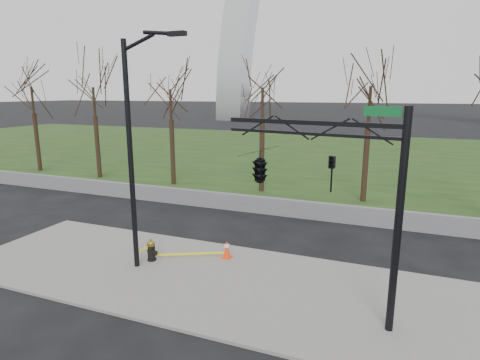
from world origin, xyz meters
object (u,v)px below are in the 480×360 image
at_px(fire_hydrant, 151,251).
at_px(traffic_cone, 227,249).
at_px(traffic_signal_mast, 283,169).
at_px(street_light, 135,141).

relative_size(fire_hydrant, traffic_cone, 1.24).
xyz_separation_m(fire_hydrant, traffic_signal_mast, (5.27, -0.87, 3.66)).
bearing_deg(street_light, traffic_cone, 37.15).
distance_m(fire_hydrant, traffic_cone, 2.84).
distance_m(traffic_cone, traffic_signal_mast, 5.08).
height_order(fire_hydrant, traffic_signal_mast, traffic_signal_mast).
bearing_deg(traffic_cone, traffic_signal_mast, -38.19).
distance_m(street_light, traffic_signal_mast, 5.31).
relative_size(fire_hydrant, traffic_signal_mast, 0.14).
distance_m(fire_hydrant, traffic_signal_mast, 6.47).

